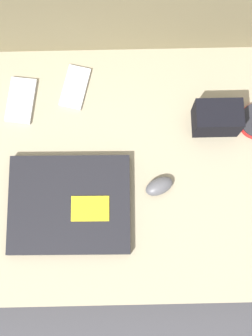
# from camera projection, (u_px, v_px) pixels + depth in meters

# --- Properties ---
(ground_plane) EXTENTS (8.00, 8.00, 0.00)m
(ground_plane) POSITION_uv_depth(u_px,v_px,m) (126.00, 178.00, 1.27)
(ground_plane) COLOR #38383D
(couch_seat) EXTENTS (1.17, 0.65, 0.11)m
(couch_seat) POSITION_uv_depth(u_px,v_px,m) (126.00, 174.00, 1.21)
(couch_seat) COLOR gray
(couch_seat) RESTS_ON ground_plane
(laptop) EXTENTS (0.29, 0.24, 0.03)m
(laptop) POSITION_uv_depth(u_px,v_px,m) (72.00, 205.00, 1.12)
(laptop) COLOR black
(laptop) RESTS_ON couch_seat
(computer_mouse) EXTENTS (0.08, 0.07, 0.03)m
(computer_mouse) POSITION_uv_depth(u_px,v_px,m) (161.00, 186.00, 1.13)
(computer_mouse) COLOR #4C4C51
(computer_mouse) RESTS_ON couch_seat
(phone_silver) EXTENTS (0.08, 0.13, 0.01)m
(phone_silver) POSITION_uv_depth(u_px,v_px,m) (23.00, 100.00, 1.19)
(phone_silver) COLOR #B7B7BC
(phone_silver) RESTS_ON couch_seat
(phone_small) EXTENTS (0.08, 0.12, 0.01)m
(phone_small) POSITION_uv_depth(u_px,v_px,m) (77.00, 87.00, 1.20)
(phone_small) COLOR #B7B7BC
(phone_small) RESTS_ON couch_seat
(camera_pouch) EXTENTS (0.11, 0.07, 0.09)m
(camera_pouch) POSITION_uv_depth(u_px,v_px,m) (219.00, 118.00, 1.14)
(camera_pouch) COLOR black
(camera_pouch) RESTS_ON couch_seat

